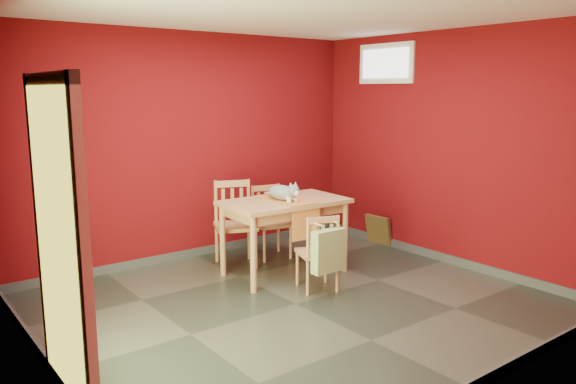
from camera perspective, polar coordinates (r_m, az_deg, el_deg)
ground at (r=5.48m, az=0.80°, el=-11.31°), size 4.50×4.50×0.00m
room_shell at (r=5.46m, az=0.81°, el=-10.82°), size 4.50×4.50×4.50m
doorway at (r=3.82m, az=-22.34°, el=-4.04°), size 0.06×1.01×2.13m
window at (r=7.36m, az=9.90°, el=12.74°), size 0.05×0.90×0.50m
outlet_plate at (r=7.84m, az=0.99°, el=-2.36°), size 0.08×0.02×0.12m
dining_table at (r=6.16m, az=-0.35°, el=-1.76°), size 1.37×0.84×0.84m
table_runner at (r=6.05m, az=0.36°, el=-1.52°), size 0.39×0.76×0.38m
chair_far_left at (r=6.57m, az=-5.43°, el=-3.11°), size 0.60×0.60×0.98m
chair_far_right at (r=6.88m, az=-1.82°, el=-2.93°), size 0.48×0.48×0.87m
chair_near at (r=5.73m, az=3.12°, el=-6.04°), size 0.48×0.48×0.80m
tote_bag at (r=5.55m, az=4.11°, el=-5.96°), size 0.36×0.21×0.49m
cat at (r=6.10m, az=-0.59°, el=0.23°), size 0.25×0.46×0.23m
picture_frame at (r=7.55m, az=9.17°, el=-3.81°), size 0.15×0.39×0.39m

